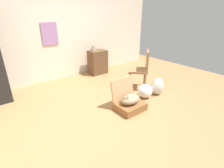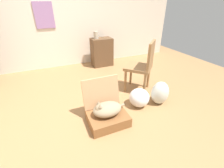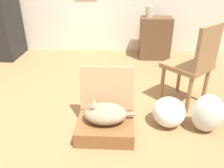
{
  "view_description": "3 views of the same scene",
  "coord_description": "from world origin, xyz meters",
  "px_view_note": "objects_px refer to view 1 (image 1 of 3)",
  "views": [
    {
      "loc": [
        -1.72,
        -2.29,
        1.77
      ],
      "look_at": [
        0.33,
        0.3,
        0.34
      ],
      "focal_mm": 27.27,
      "sensor_mm": 36.0,
      "label": 1
    },
    {
      "loc": [
        -0.27,
        -1.81,
        1.49
      ],
      "look_at": [
        0.62,
        0.26,
        0.28
      ],
      "focal_mm": 24.48,
      "sensor_mm": 36.0,
      "label": 2
    },
    {
      "loc": [
        0.46,
        -1.96,
        1.4
      ],
      "look_at": [
        0.36,
        0.2,
        0.29
      ],
      "focal_mm": 35.76,
      "sensor_mm": 36.0,
      "label": 3
    }
  ],
  "objects_px": {
    "cat": "(130,99)",
    "vase_tall": "(93,48)",
    "suitcase_base": "(130,106)",
    "plastic_bag_white": "(145,91)",
    "plastic_bag_clear": "(158,86)",
    "side_table": "(98,62)",
    "chair": "(141,68)"
  },
  "relations": [
    {
      "from": "chair",
      "to": "plastic_bag_white",
      "type": "bearing_deg",
      "value": 11.12
    },
    {
      "from": "side_table",
      "to": "vase_tall",
      "type": "bearing_deg",
      "value": 175.73
    },
    {
      "from": "suitcase_base",
      "to": "chair",
      "type": "xyz_separation_m",
      "value": [
        0.91,
        0.59,
        0.43
      ]
    },
    {
      "from": "plastic_bag_white",
      "to": "side_table",
      "type": "bearing_deg",
      "value": 87.56
    },
    {
      "from": "plastic_bag_white",
      "to": "vase_tall",
      "type": "xyz_separation_m",
      "value": [
        -0.05,
        1.97,
        0.64
      ]
    },
    {
      "from": "suitcase_base",
      "to": "plastic_bag_clear",
      "type": "height_order",
      "value": "plastic_bag_clear"
    },
    {
      "from": "cat",
      "to": "chair",
      "type": "xyz_separation_m",
      "value": [
        0.92,
        0.59,
        0.27
      ]
    },
    {
      "from": "side_table",
      "to": "plastic_bag_white",
      "type": "bearing_deg",
      "value": -92.44
    },
    {
      "from": "cat",
      "to": "plastic_bag_white",
      "type": "xyz_separation_m",
      "value": [
        0.62,
        0.17,
        -0.08
      ]
    },
    {
      "from": "plastic_bag_clear",
      "to": "chair",
      "type": "bearing_deg",
      "value": 95.78
    },
    {
      "from": "suitcase_base",
      "to": "side_table",
      "type": "relative_size",
      "value": 0.75
    },
    {
      "from": "plastic_bag_clear",
      "to": "vase_tall",
      "type": "xyz_separation_m",
      "value": [
        -0.39,
        2.04,
        0.59
      ]
    },
    {
      "from": "vase_tall",
      "to": "side_table",
      "type": "bearing_deg",
      "value": -4.27
    },
    {
      "from": "cat",
      "to": "vase_tall",
      "type": "relative_size",
      "value": 2.74
    },
    {
      "from": "vase_tall",
      "to": "suitcase_base",
      "type": "bearing_deg",
      "value": -104.88
    },
    {
      "from": "side_table",
      "to": "cat",
      "type": "bearing_deg",
      "value": -108.34
    },
    {
      "from": "suitcase_base",
      "to": "plastic_bag_white",
      "type": "height_order",
      "value": "plastic_bag_white"
    },
    {
      "from": "cat",
      "to": "chair",
      "type": "bearing_deg",
      "value": 32.55
    },
    {
      "from": "plastic_bag_clear",
      "to": "side_table",
      "type": "height_order",
      "value": "side_table"
    },
    {
      "from": "cat",
      "to": "side_table",
      "type": "xyz_separation_m",
      "value": [
        0.7,
        2.13,
        0.12
      ]
    },
    {
      "from": "plastic_bag_white",
      "to": "chair",
      "type": "bearing_deg",
      "value": 54.57
    },
    {
      "from": "plastic_bag_clear",
      "to": "suitcase_base",
      "type": "bearing_deg",
      "value": -174.04
    },
    {
      "from": "suitcase_base",
      "to": "cat",
      "type": "height_order",
      "value": "cat"
    },
    {
      "from": "cat",
      "to": "plastic_bag_clear",
      "type": "xyz_separation_m",
      "value": [
        0.97,
        0.1,
        -0.04
      ]
    },
    {
      "from": "cat",
      "to": "plastic_bag_white",
      "type": "bearing_deg",
      "value": 15.3
    },
    {
      "from": "cat",
      "to": "vase_tall",
      "type": "height_order",
      "value": "vase_tall"
    },
    {
      "from": "suitcase_base",
      "to": "plastic_bag_white",
      "type": "distance_m",
      "value": 0.64
    },
    {
      "from": "plastic_bag_white",
      "to": "suitcase_base",
      "type": "bearing_deg",
      "value": -164.48
    },
    {
      "from": "cat",
      "to": "plastic_bag_white",
      "type": "distance_m",
      "value": 0.65
    },
    {
      "from": "cat",
      "to": "suitcase_base",
      "type": "bearing_deg",
      "value": -3.04
    },
    {
      "from": "cat",
      "to": "chair",
      "type": "distance_m",
      "value": 1.12
    },
    {
      "from": "suitcase_base",
      "to": "plastic_bag_clear",
      "type": "distance_m",
      "value": 0.97
    }
  ]
}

